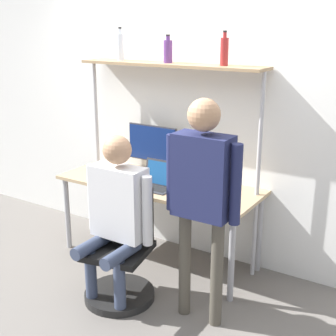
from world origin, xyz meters
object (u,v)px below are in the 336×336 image
laptop (158,180)px  bottle_red (224,51)px  bottle_clear (120,46)px  office_chair (121,266)px  person_standing (202,185)px  bottle_purple (168,51)px  monitor (152,146)px  person_seated (116,208)px  cell_phone (175,195)px

laptop → bottle_red: (0.46, 0.29, 1.09)m
bottle_red → bottle_clear: bearing=180.0°
office_chair → bottle_red: bottle_red is taller
office_chair → person_standing: size_ratio=0.54×
bottle_clear → bottle_red: bearing=0.0°
person_standing → bottle_clear: bearing=148.3°
laptop → bottle_purple: bottle_purple is taller
bottle_purple → bottle_red: size_ratio=0.87×
bottle_purple → bottle_red: 0.53m
office_chair → bottle_purple: 1.85m
bottle_purple → bottle_red: bearing=0.0°
office_chair → person_standing: 1.04m
monitor → bottle_purple: bottle_purple is taller
monitor → bottle_red: (0.71, -0.01, 0.89)m
bottle_red → person_standing: bearing=-72.3°
monitor → office_chair: size_ratio=0.59×
monitor → office_chair: monitor is taller
person_standing → person_seated: bearing=-169.9°
monitor → person_seated: person_seated is taller
person_standing → monitor: bearing=139.9°
monitor → bottle_purple: (0.18, -0.01, 0.87)m
laptop → person_seated: (0.05, -0.64, -0.03)m
laptop → office_chair: (0.04, -0.59, -0.54)m
monitor → cell_phone: 0.68m
monitor → person_standing: size_ratio=0.32×
laptop → office_chair: bearing=-86.4°
laptop → person_standing: bearing=-35.9°
bottle_clear → person_standing: bearing=-31.7°
monitor → laptop: (0.26, -0.30, -0.20)m
bottle_clear → bottle_purple: size_ratio=1.25×
cell_phone → bottle_clear: bottle_clear is taller
cell_phone → office_chair: 0.72m
bottle_purple → laptop: bearing=-74.8°
office_chair → bottle_red: 1.90m
laptop → person_standing: (0.71, -0.52, 0.24)m
bottle_clear → laptop: bearing=-26.0°
bottle_purple → bottle_red: (0.53, 0.00, 0.02)m
bottle_clear → cell_phone: bearing=-24.9°
office_chair → person_standing: bearing=6.3°
person_seated → bottle_red: (0.41, 0.93, 1.12)m
person_seated → person_standing: bearing=10.1°
laptop → bottle_clear: 1.28m
bottle_purple → office_chair: bearing=-82.5°
bottle_red → laptop: bearing=-147.5°
cell_phone → office_chair: bearing=-111.5°
monitor → person_standing: (0.97, -0.82, 0.04)m
office_chair → monitor: bearing=108.2°
office_chair → bottle_clear: bottle_clear is taller
monitor → person_standing: person_standing is taller
cell_phone → bottle_red: 1.23m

